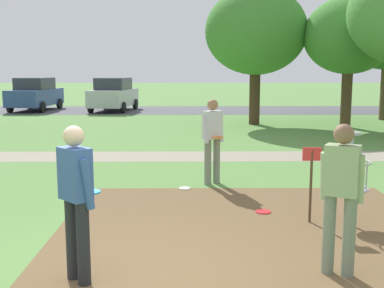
# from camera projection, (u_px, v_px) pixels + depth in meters

# --- Properties ---
(ground_plane) EXTENTS (160.00, 160.00, 0.00)m
(ground_plane) POSITION_uv_depth(u_px,v_px,m) (121.00, 284.00, 5.13)
(ground_plane) COLOR #5B8942
(dirt_tee_pad) EXTENTS (5.52, 4.61, 0.01)m
(dirt_tee_pad) POSITION_uv_depth(u_px,v_px,m) (247.00, 226.00, 7.02)
(dirt_tee_pad) COLOR brown
(dirt_tee_pad) RESTS_ON ground
(disc_golf_basket) EXTENTS (0.98, 0.58, 1.39)m
(disc_golf_basket) POSITION_uv_depth(u_px,v_px,m) (346.00, 175.00, 7.03)
(disc_golf_basket) COLOR #9E9EA3
(disc_golf_basket) RESTS_ON ground
(player_throwing) EXTENTS (0.48, 0.45, 1.71)m
(player_throwing) POSITION_uv_depth(u_px,v_px,m) (213.00, 136.00, 9.52)
(player_throwing) COLOR slate
(player_throwing) RESTS_ON ground
(player_waiting_left) EXTENTS (0.45, 0.45, 1.71)m
(player_waiting_left) POSITION_uv_depth(u_px,v_px,m) (76.00, 195.00, 5.07)
(player_waiting_left) COLOR #232328
(player_waiting_left) RESTS_ON ground
(player_waiting_right) EXTENTS (0.49, 0.45, 1.71)m
(player_waiting_right) POSITION_uv_depth(u_px,v_px,m) (341.00, 191.00, 5.24)
(player_waiting_right) COLOR slate
(player_waiting_right) RESTS_ON ground
(frisbee_by_tee) EXTENTS (0.25, 0.25, 0.02)m
(frisbee_by_tee) POSITION_uv_depth(u_px,v_px,m) (263.00, 212.00, 7.72)
(frisbee_by_tee) COLOR red
(frisbee_by_tee) RESTS_ON ground
(frisbee_mid_grass) EXTENTS (0.22, 0.22, 0.02)m
(frisbee_mid_grass) POSITION_uv_depth(u_px,v_px,m) (185.00, 188.00, 9.25)
(frisbee_mid_grass) COLOR white
(frisbee_mid_grass) RESTS_ON ground
(tree_near_left) EXTENTS (4.20, 4.20, 5.63)m
(tree_near_left) POSITION_uv_depth(u_px,v_px,m) (256.00, 32.00, 19.62)
(tree_near_left) COLOR #422D1E
(tree_near_left) RESTS_ON ground
(tree_mid_right) EXTENTS (3.54, 3.54, 5.12)m
(tree_mid_right) POSITION_uv_depth(u_px,v_px,m) (349.00, 36.00, 18.60)
(tree_mid_right) COLOR #4C3823
(tree_mid_right) RESTS_ON ground
(parking_lot_strip) EXTENTS (36.00, 6.00, 0.01)m
(parking_lot_strip) POSITION_uv_depth(u_px,v_px,m) (175.00, 110.00, 27.30)
(parking_lot_strip) COLOR #4C4C51
(parking_lot_strip) RESTS_ON ground
(parked_car_leftmost) EXTENTS (2.26, 4.35, 1.84)m
(parked_car_leftmost) POSITION_uv_depth(u_px,v_px,m) (35.00, 94.00, 26.90)
(parked_car_leftmost) COLOR #2D4784
(parked_car_leftmost) RESTS_ON ground
(parked_car_center_left) EXTENTS (2.40, 4.41, 1.84)m
(parked_car_center_left) POSITION_uv_depth(u_px,v_px,m) (114.00, 94.00, 26.60)
(parked_car_center_left) COLOR #B2B7BC
(parked_car_center_left) RESTS_ON ground
(gravel_path) EXTENTS (40.00, 1.51, 0.00)m
(gravel_path) POSITION_uv_depth(u_px,v_px,m) (161.00, 156.00, 12.72)
(gravel_path) COLOR gray
(gravel_path) RESTS_ON ground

